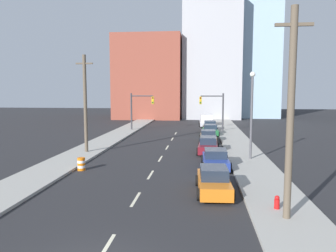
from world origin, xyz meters
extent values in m
cube|color=#9E9B93|center=(-7.56, 45.37, 0.09)|extent=(3.42, 90.74, 0.18)
cube|color=#9E9B93|center=(7.56, 45.37, 0.09)|extent=(3.42, 90.74, 0.18)
cube|color=beige|center=(0.00, 2.00, 0.00)|extent=(0.16, 2.40, 0.01)
cube|color=beige|center=(0.00, 7.62, 0.00)|extent=(0.16, 2.40, 0.01)
cube|color=beige|center=(0.00, 12.89, 0.00)|extent=(0.16, 2.40, 0.01)
cube|color=beige|center=(0.00, 18.43, 0.00)|extent=(0.16, 2.40, 0.01)
cube|color=beige|center=(0.00, 24.12, 0.00)|extent=(0.16, 2.40, 0.01)
cube|color=beige|center=(0.00, 30.15, 0.00)|extent=(0.16, 2.40, 0.01)
cube|color=beige|center=(0.00, 35.64, 0.00)|extent=(0.16, 2.40, 0.01)
cube|color=brown|center=(-7.74, 63.13, 8.70)|extent=(14.00, 16.00, 17.40)
cube|color=#A8A8AD|center=(5.52, 67.13, 12.76)|extent=(12.00, 20.00, 25.51)
cube|color=#99B7CC|center=(13.69, 71.13, 20.98)|extent=(13.00, 20.00, 41.96)
cylinder|color=#38383D|center=(-6.78, 38.08, 2.77)|extent=(0.24, 0.24, 5.55)
cylinder|color=#38383D|center=(-5.18, 38.08, 5.15)|extent=(3.22, 0.16, 0.16)
cube|color=#B79319|center=(-3.57, 38.08, 4.52)|extent=(0.34, 0.32, 1.10)
cylinder|color=#4C0C0C|center=(-3.57, 37.91, 4.86)|extent=(0.22, 0.04, 0.22)
cylinder|color=yellow|center=(-3.57, 37.91, 4.52)|extent=(0.22, 0.04, 0.22)
cylinder|color=#0C3F14|center=(-3.57, 37.91, 4.18)|extent=(0.22, 0.04, 0.22)
cylinder|color=#38383D|center=(6.60, 38.08, 2.77)|extent=(0.24, 0.24, 5.55)
cylinder|color=#38383D|center=(4.99, 38.08, 5.15)|extent=(3.22, 0.16, 0.16)
cube|color=#B79319|center=(3.38, 38.08, 4.52)|extent=(0.34, 0.32, 1.10)
cylinder|color=#4C0C0C|center=(3.38, 37.91, 4.86)|extent=(0.22, 0.04, 0.22)
cylinder|color=yellow|center=(3.38, 37.91, 4.52)|extent=(0.22, 0.04, 0.22)
cylinder|color=#0C3F14|center=(3.38, 37.91, 4.18)|extent=(0.22, 0.04, 0.22)
cylinder|color=brown|center=(7.40, 5.29, 4.75)|extent=(0.32, 0.32, 9.49)
cube|color=brown|center=(7.40, 5.29, 8.69)|extent=(1.60, 0.14, 0.14)
cylinder|color=brown|center=(-7.26, 20.14, 4.60)|extent=(0.32, 0.32, 9.20)
cube|color=brown|center=(-7.26, 20.14, 8.40)|extent=(1.60, 0.14, 0.14)
cylinder|color=orange|center=(-5.33, 13.67, 0.10)|extent=(0.56, 0.56, 0.19)
cylinder|color=white|center=(-5.33, 13.67, 0.29)|extent=(0.56, 0.56, 0.19)
cylinder|color=orange|center=(-5.33, 13.67, 0.47)|extent=(0.56, 0.56, 0.19)
cylinder|color=white|center=(-5.33, 13.67, 0.67)|extent=(0.56, 0.56, 0.19)
cylinder|color=orange|center=(-5.33, 13.67, 0.85)|extent=(0.56, 0.56, 0.19)
cylinder|color=#4C4C51|center=(7.70, 18.42, 3.51)|extent=(0.20, 0.20, 7.03)
sphere|color=white|center=(7.70, 18.42, 7.25)|extent=(0.44, 0.44, 0.44)
cylinder|color=red|center=(7.23, 6.44, 0.33)|extent=(0.26, 0.26, 0.65)
sphere|color=red|center=(7.23, 6.44, 0.72)|extent=(0.23, 0.23, 0.23)
cube|color=orange|center=(4.27, 9.21, 0.53)|extent=(1.92, 4.55, 0.70)
cube|color=#1E2838|center=(4.27, 9.21, 1.20)|extent=(1.61, 2.08, 0.64)
cylinder|color=black|center=(3.31, 10.56, 0.33)|extent=(0.25, 0.67, 0.66)
cylinder|color=black|center=(5.12, 10.64, 0.33)|extent=(0.25, 0.67, 0.66)
cylinder|color=black|center=(3.43, 7.79, 0.33)|extent=(0.25, 0.67, 0.66)
cylinder|color=black|center=(5.23, 7.86, 0.33)|extent=(0.25, 0.67, 0.66)
cube|color=navy|center=(4.63, 15.52, 0.52)|extent=(1.95, 4.49, 0.64)
cube|color=#1E2838|center=(4.63, 15.52, 1.14)|extent=(1.67, 2.03, 0.61)
cylinder|color=black|center=(3.64, 16.88, 0.36)|extent=(0.23, 0.72, 0.72)
cylinder|color=black|center=(5.56, 16.92, 0.36)|extent=(0.23, 0.72, 0.72)
cylinder|color=black|center=(3.70, 14.12, 0.36)|extent=(0.23, 0.72, 0.72)
cylinder|color=black|center=(5.62, 14.16, 0.36)|extent=(0.23, 0.72, 0.72)
cube|color=maroon|center=(4.20, 21.62, 0.55)|extent=(1.93, 4.81, 0.70)
cube|color=#1E2838|center=(4.20, 21.62, 1.22)|extent=(1.62, 2.19, 0.65)
cylinder|color=black|center=(3.35, 23.12, 0.35)|extent=(0.25, 0.71, 0.70)
cylinder|color=black|center=(5.17, 23.05, 0.35)|extent=(0.25, 0.71, 0.70)
cylinder|color=black|center=(3.24, 20.19, 0.35)|extent=(0.25, 0.71, 0.70)
cylinder|color=black|center=(5.05, 20.12, 0.35)|extent=(0.25, 0.71, 0.70)
cube|color=brown|center=(4.33, 28.06, 0.50)|extent=(1.82, 4.41, 0.64)
cube|color=#1E2838|center=(4.33, 28.06, 1.12)|extent=(1.60, 1.99, 0.59)
cylinder|color=black|center=(3.40, 29.43, 0.33)|extent=(0.22, 0.66, 0.65)
cylinder|color=black|center=(5.27, 29.42, 0.33)|extent=(0.22, 0.66, 0.65)
cylinder|color=black|center=(3.39, 26.70, 0.33)|extent=(0.22, 0.66, 0.65)
cylinder|color=black|center=(5.26, 26.69, 0.33)|extent=(0.22, 0.66, 0.65)
cube|color=#1E6033|center=(4.73, 34.33, 0.50)|extent=(2.04, 4.50, 0.66)
cube|color=#1E2838|center=(4.73, 34.33, 1.13)|extent=(1.72, 2.06, 0.60)
cylinder|color=black|center=(3.71, 35.67, 0.31)|extent=(0.24, 0.62, 0.62)
cylinder|color=black|center=(5.64, 35.74, 0.31)|extent=(0.24, 0.62, 0.62)
cylinder|color=black|center=(3.82, 32.92, 0.31)|extent=(0.24, 0.62, 0.62)
cylinder|color=black|center=(5.75, 33.00, 0.31)|extent=(0.24, 0.62, 0.62)
cube|color=tan|center=(4.80, 39.25, 0.51)|extent=(1.87, 4.21, 0.69)
cube|color=#1E2838|center=(4.80, 39.25, 1.17)|extent=(1.64, 1.89, 0.62)
cylinder|color=black|center=(3.84, 40.56, 0.31)|extent=(0.22, 0.61, 0.61)
cylinder|color=black|center=(5.77, 40.55, 0.31)|extent=(0.22, 0.61, 0.61)
cylinder|color=black|center=(3.84, 37.95, 0.31)|extent=(0.22, 0.61, 0.61)
cylinder|color=black|center=(5.77, 37.95, 0.31)|extent=(0.22, 0.61, 0.61)
cube|color=#B2B2BC|center=(4.33, 45.90, 0.44)|extent=(2.27, 5.96, 0.52)
cube|color=silver|center=(4.34, 45.61, 1.34)|extent=(1.96, 3.71, 1.29)
cylinder|color=black|center=(3.19, 47.71, 0.32)|extent=(0.24, 0.64, 0.64)
cylinder|color=black|center=(5.38, 47.76, 0.32)|extent=(0.24, 0.64, 0.64)
cylinder|color=black|center=(3.29, 44.04, 0.32)|extent=(0.24, 0.64, 0.64)
cylinder|color=black|center=(5.47, 44.10, 0.32)|extent=(0.24, 0.64, 0.64)
camera|label=1|loc=(3.52, -9.44, 5.89)|focal=35.00mm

